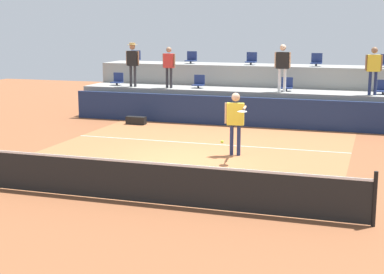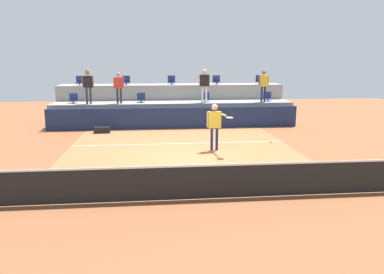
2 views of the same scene
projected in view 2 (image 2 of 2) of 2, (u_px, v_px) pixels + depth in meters
The scene contains 23 objects.
ground_plane at pixel (184, 158), 13.07m from camera, with size 40.00×40.00×0.00m, color brown.
court_inner_paint at pixel (182, 152), 14.05m from camera, with size 9.00×10.00×0.01m, color #A36038.
court_service_line at pixel (180, 144), 15.41m from camera, with size 9.00×0.06×0.00m, color silver.
tennis_net at pixel (197, 181), 9.08m from camera, with size 10.48×0.08×1.07m.
sponsor_backboard at pixel (175, 118), 18.80m from camera, with size 13.00×0.16×1.10m, color navy.
seating_tier_lower at pixel (173, 113), 20.05m from camera, with size 13.00×1.80×1.25m, color gray.
seating_tier_upper at pixel (172, 102), 21.72m from camera, with size 13.00×1.80×2.10m, color gray.
stadium_chair_lower_far_left at pixel (73, 99), 19.28m from camera, with size 0.44×0.40×0.52m.
stadium_chair_lower_left at pixel (141, 98), 19.64m from camera, with size 0.44×0.40×0.52m.
stadium_chair_lower_right at pixel (206, 98), 20.00m from camera, with size 0.44×0.40×0.52m.
stadium_chair_lower_far_right at pixel (268, 97), 20.35m from camera, with size 0.44×0.40×0.52m.
stadium_chair_upper_far_left at pixel (80, 81), 20.86m from camera, with size 0.44×0.40×0.52m.
stadium_chair_upper_left at pixel (126, 81), 21.13m from camera, with size 0.44×0.40×0.52m.
stadium_chair_upper_center at pixel (171, 81), 21.40m from camera, with size 0.44×0.40×0.52m.
stadium_chair_upper_right at pixel (216, 80), 21.66m from camera, with size 0.44×0.40×0.52m.
stadium_chair_upper_far_right at pixel (260, 80), 21.93m from camera, with size 0.44×0.40×0.52m.
tennis_player at pixel (215, 122), 14.00m from camera, with size 0.87×1.22×1.83m.
spectator_with_hat at pixel (88, 83), 18.81m from camera, with size 0.60×0.45×1.79m.
spectator_in_white at pixel (119, 85), 19.00m from camera, with size 0.58×0.25×1.63m.
spectator_in_grey at pixel (204, 82), 19.43m from camera, with size 0.61×0.24×1.78m.
spectator_leaning_on_rail at pixel (264, 83), 19.77m from camera, with size 0.60×0.26×1.72m.
tennis_ball at pixel (271, 142), 9.73m from camera, with size 0.07×0.07×0.07m.
equipment_bag at pixel (102, 130), 17.69m from camera, with size 0.76×0.28×0.30m, color black.
Camera 2 is at (-1.02, -12.60, 3.44)m, focal length 33.89 mm.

